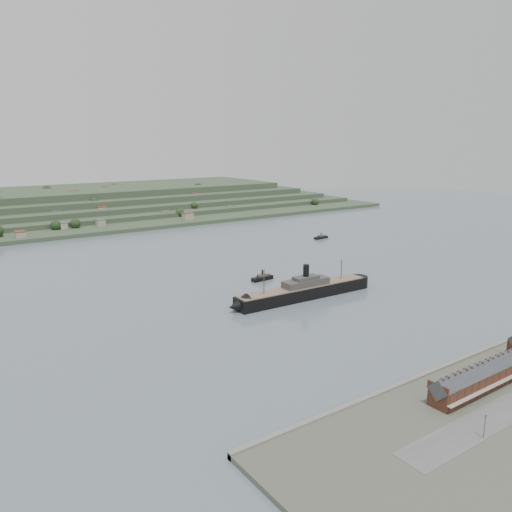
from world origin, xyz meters
TOP-DOWN VIEW (x-y plane):
  - ground at (0.00, 0.00)m, footprint 1400.00×1400.00m
  - terrace_row at (-10.00, -168.02)m, footprint 55.60×9.80m
  - far_peninsula at (27.91, 393.10)m, footprint 760.00×309.00m
  - steamship at (6.52, -40.78)m, footprint 103.05×15.37m
  - tugboat at (11.84, 5.49)m, footprint 16.56×5.56m
  - ferry_east at (144.41, 93.76)m, footprint 16.33×6.27m

SIDE VIEW (x-z plane):
  - ground at x=0.00m, z-range 0.00..0.00m
  - ferry_east at x=144.41m, z-range -1.55..4.42m
  - tugboat at x=11.84m, z-range -1.88..5.45m
  - steamship at x=6.52m, z-range -7.79..16.92m
  - terrace_row at x=-10.00m, z-range 1.30..12.38m
  - far_peninsula at x=27.91m, z-range -3.12..26.88m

